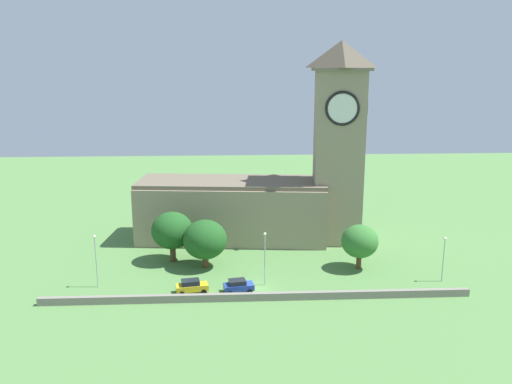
{
  "coord_description": "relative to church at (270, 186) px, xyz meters",
  "views": [
    {
      "loc": [
        -3.62,
        -70.21,
        30.84
      ],
      "look_at": [
        0.47,
        8.71,
        11.98
      ],
      "focal_mm": 37.33,
      "sensor_mm": 36.0,
      "label": 1
    }
  ],
  "objects": [
    {
      "name": "car_blue",
      "position": [
        -6.12,
        -23.07,
        -9.02
      ],
      "size": [
        4.41,
        2.82,
        1.77
      ],
      "color": "#233D9E",
      "rests_on": "ground"
    },
    {
      "name": "streetlamp_west_mid",
      "position": [
        -2.28,
        -20.93,
        -4.71
      ],
      "size": [
        0.44,
        0.44,
        7.92
      ],
      "color": "#9EA0A5",
      "rests_on": "ground"
    },
    {
      "name": "tree_churchyard",
      "position": [
        12.76,
        -15.36,
        -5.46
      ],
      "size": [
        5.7,
        5.7,
        7.04
      ],
      "color": "brown",
      "rests_on": "ground"
    },
    {
      "name": "tree_by_tower",
      "position": [
        -16.41,
        -10.66,
        -4.72
      ],
      "size": [
        6.6,
        6.6,
        8.2
      ],
      "color": "brown",
      "rests_on": "ground"
    },
    {
      "name": "car_yellow",
      "position": [
        -12.62,
        -23.02,
        -8.96
      ],
      "size": [
        4.68,
        2.78,
        1.87
      ],
      "color": "gold",
      "rests_on": "ground"
    },
    {
      "name": "church",
      "position": [
        0.0,
        0.0,
        0.0
      ],
      "size": [
        40.97,
        15.06,
        34.97
      ],
      "color": "gray",
      "rests_on": "ground"
    },
    {
      "name": "ground_plane",
      "position": [
        -3.61,
        -7.02,
        -9.91
      ],
      "size": [
        200.0,
        200.0,
        0.0
      ],
      "primitive_type": "plane",
      "color": "#517F42"
    },
    {
      "name": "quay_barrier",
      "position": [
        -3.61,
        -26.06,
        -9.38
      ],
      "size": [
        58.12,
        0.7,
        1.06
      ],
      "primitive_type": "cube",
      "color": "gray",
      "rests_on": "ground"
    },
    {
      "name": "streetlamp_central",
      "position": [
        23.74,
        -20.93,
        -5.36
      ],
      "size": [
        0.44,
        0.44,
        6.78
      ],
      "color": "#9EA0A5",
      "rests_on": "ground"
    },
    {
      "name": "streetlamp_west_end",
      "position": [
        -26.13,
        -20.43,
        -4.79
      ],
      "size": [
        0.44,
        0.44,
        7.79
      ],
      "color": "#9EA0A5",
      "rests_on": "ground"
    },
    {
      "name": "tree_riverside_west",
      "position": [
        -11.07,
        -13.55,
        -5.36
      ],
      "size": [
        6.82,
        6.82,
        7.64
      ],
      "color": "brown",
      "rests_on": "ground"
    }
  ]
}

